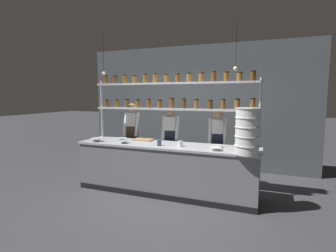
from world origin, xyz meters
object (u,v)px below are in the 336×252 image
(container_stack, at_px, (247,131))
(serving_cup_front, at_px, (180,144))
(serving_cup_by_board, at_px, (159,143))
(cutting_board, at_px, (143,140))
(spice_shelf_unit, at_px, (173,97))
(prep_bowl_near_left, at_px, (216,149))
(chef_center, at_px, (171,139))
(chef_right, at_px, (217,143))
(prep_bowl_center_back, at_px, (97,140))
(prep_bowl_far_left, at_px, (124,142))
(chef_left, at_px, (132,134))
(prep_bowl_center_front, at_px, (122,139))
(prep_bowl_near_right, at_px, (218,146))

(container_stack, xyz_separation_m, serving_cup_front, (-1.15, 0.22, -0.31))
(serving_cup_by_board, bearing_deg, cutting_board, 141.55)
(spice_shelf_unit, bearing_deg, prep_bowl_near_left, -28.95)
(chef_center, height_order, serving_cup_front, chef_center)
(chef_right, bearing_deg, prep_bowl_center_back, -166.45)
(chef_right, height_order, prep_bowl_far_left, chef_right)
(chef_left, distance_m, prep_bowl_near_left, 2.26)
(cutting_board, height_order, prep_bowl_far_left, prep_bowl_far_left)
(serving_cup_front, bearing_deg, chef_center, 122.24)
(container_stack, xyz_separation_m, prep_bowl_center_back, (-2.85, 0.10, -0.33))
(chef_center, height_order, prep_bowl_center_front, chef_center)
(prep_bowl_center_back, height_order, prep_bowl_near_right, prep_bowl_center_back)
(chef_right, relative_size, serving_cup_front, 15.71)
(spice_shelf_unit, bearing_deg, cutting_board, -172.33)
(prep_bowl_near_left, height_order, prep_bowl_near_right, prep_bowl_near_left)
(prep_bowl_center_back, xyz_separation_m, serving_cup_by_board, (1.32, 0.05, 0.02))
(cutting_board, distance_m, prep_bowl_far_left, 0.48)
(prep_bowl_near_left, relative_size, serving_cup_by_board, 1.78)
(spice_shelf_unit, xyz_separation_m, chef_right, (0.81, 0.35, -0.90))
(chef_right, relative_size, prep_bowl_center_back, 6.52)
(spice_shelf_unit, height_order, prep_bowl_near_right, spice_shelf_unit)
(prep_bowl_near_left, xyz_separation_m, prep_bowl_center_front, (-1.95, 0.26, -0.00))
(chef_center, bearing_deg, prep_bowl_center_back, -155.37)
(prep_bowl_near_left, distance_m, serving_cup_by_board, 1.03)
(prep_bowl_near_right, relative_size, serving_cup_by_board, 1.52)
(chef_center, relative_size, prep_bowl_center_back, 6.66)
(chef_right, height_order, prep_bowl_near_left, chef_right)
(cutting_board, xyz_separation_m, serving_cup_front, (0.90, -0.34, 0.04))
(prep_bowl_far_left, xyz_separation_m, serving_cup_by_board, (0.72, 0.02, 0.03))
(container_stack, relative_size, prep_bowl_center_back, 2.98)
(cutting_board, height_order, serving_cup_by_board, serving_cup_by_board)
(prep_bowl_far_left, xyz_separation_m, serving_cup_front, (1.10, 0.10, 0.03))
(prep_bowl_near_right, bearing_deg, chef_center, 152.20)
(chef_center, relative_size, container_stack, 2.23)
(chef_right, height_order, serving_cup_by_board, chef_right)
(chef_left, xyz_separation_m, prep_bowl_far_left, (0.31, -0.90, -0.00))
(prep_bowl_near_left, xyz_separation_m, prep_bowl_center_back, (-2.35, -0.02, 0.01))
(cutting_board, distance_m, serving_cup_front, 0.97)
(serving_cup_by_board, bearing_deg, prep_bowl_center_back, -177.96)
(prep_bowl_near_right, distance_m, serving_cup_by_board, 1.04)
(chef_left, height_order, prep_bowl_center_front, chef_left)
(prep_bowl_near_right, bearing_deg, cutting_board, 172.98)
(prep_bowl_near_left, bearing_deg, prep_bowl_center_front, 172.48)
(container_stack, bearing_deg, prep_bowl_near_right, 144.09)
(prep_bowl_center_front, height_order, prep_bowl_far_left, prep_bowl_center_front)
(spice_shelf_unit, distance_m, prep_bowl_center_back, 1.72)
(chef_center, xyz_separation_m, cutting_board, (-0.44, -0.39, 0.02))
(serving_cup_front, bearing_deg, cutting_board, 159.22)
(prep_bowl_center_front, height_order, prep_bowl_center_back, prep_bowl_center_back)
(container_stack, bearing_deg, serving_cup_by_board, 174.56)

